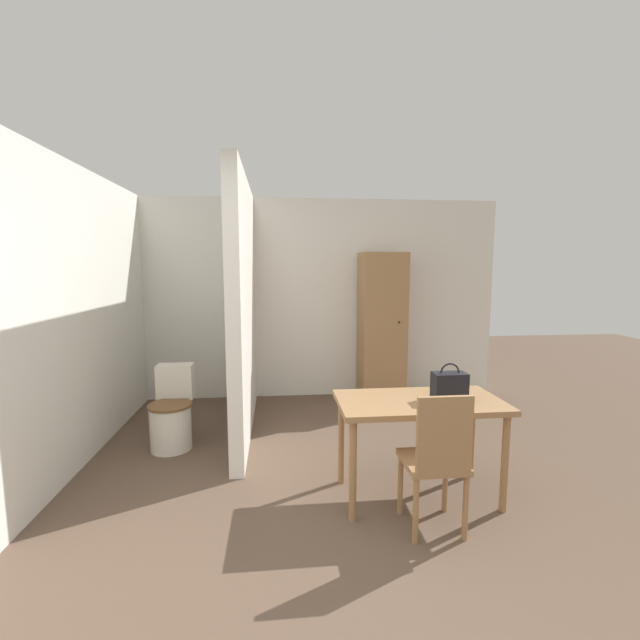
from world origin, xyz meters
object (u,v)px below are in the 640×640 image
(wooden_chair, at_px, (437,458))
(toilet, at_px, (172,414))
(dining_table, at_px, (419,412))
(handbag, at_px, (449,386))
(wooden_cabinet, at_px, (382,327))

(wooden_chair, distance_m, toilet, 2.47)
(dining_table, distance_m, handbag, 0.28)
(dining_table, xyz_separation_m, toilet, (-1.98, 1.08, -0.33))
(dining_table, height_order, wooden_chair, wooden_chair)
(toilet, bearing_deg, handbag, -26.92)
(wooden_chair, height_order, toilet, wooden_chair)
(dining_table, distance_m, wooden_cabinet, 2.32)
(wooden_cabinet, bearing_deg, toilet, -152.01)
(dining_table, relative_size, wooden_cabinet, 0.63)
(wooden_chair, xyz_separation_m, wooden_cabinet, (0.32, 2.72, 0.42))
(dining_table, height_order, wooden_cabinet, wooden_cabinet)
(dining_table, distance_m, wooden_chair, 0.46)
(wooden_chair, xyz_separation_m, handbag, (0.24, 0.41, 0.33))
(toilet, bearing_deg, wooden_chair, -37.87)
(wooden_chair, xyz_separation_m, toilet, (-1.94, 1.51, -0.19))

